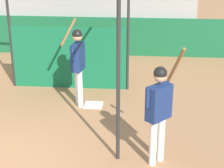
{
  "coord_description": "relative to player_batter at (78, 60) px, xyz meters",
  "views": [
    {
      "loc": [
        2.61,
        -5.53,
        3.76
      ],
      "look_at": [
        1.99,
        1.56,
        1.03
      ],
      "focal_mm": 60.0,
      "sensor_mm": 36.0,
      "label": 1
    }
  ],
  "objects": [
    {
      "name": "player_batter",
      "position": [
        0.0,
        0.0,
        0.0
      ],
      "size": [
        0.55,
        0.95,
        2.02
      ],
      "rotation": [
        0.0,
        0.0,
        1.43
      ],
      "color": "white",
      "rests_on": "ground"
    },
    {
      "name": "batting_cage",
      "position": [
        -0.44,
        0.52,
        0.22
      ],
      "size": [
        3.2,
        3.56,
        3.16
      ],
      "color": "#282828",
      "rests_on": "ground"
    },
    {
      "name": "outfield_wall",
      "position": [
        -1.07,
        4.39,
        -0.5
      ],
      "size": [
        24.0,
        0.12,
        1.32
      ],
      "color": "#196038",
      "rests_on": "ground"
    },
    {
      "name": "home_plate",
      "position": [
        0.36,
        -0.01,
        -1.15
      ],
      "size": [
        0.44,
        0.44,
        0.02
      ],
      "color": "white",
      "rests_on": "ground"
    },
    {
      "name": "player_waiting",
      "position": [
        1.84,
        -2.41,
        -0.04
      ],
      "size": [
        0.65,
        0.8,
        2.15
      ],
      "rotation": [
        0.0,
        0.0,
        0.83
      ],
      "color": "white",
      "rests_on": "ground"
    }
  ]
}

